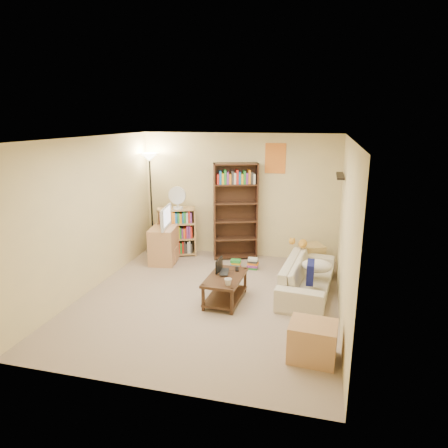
% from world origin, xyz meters
% --- Properties ---
extents(room, '(4.50, 4.54, 2.52)m').
position_xyz_m(room, '(0.00, 0.01, 1.62)').
color(room, tan).
rests_on(room, ground).
extents(sofa, '(1.98, 1.08, 0.54)m').
position_xyz_m(sofa, '(1.50, 0.64, 0.27)').
color(sofa, beige).
rests_on(sofa, ground).
extents(navy_pillow, '(0.11, 0.35, 0.32)m').
position_xyz_m(navy_pillow, '(1.55, 0.23, 0.51)').
color(navy_pillow, '#121651').
rests_on(navy_pillow, sofa).
extents(cream_blanket, '(0.49, 0.35, 0.21)m').
position_xyz_m(cream_blanket, '(1.64, 0.67, 0.46)').
color(cream_blanket, silver).
rests_on(cream_blanket, sofa).
extents(tabby_cat, '(0.43, 0.18, 0.15)m').
position_xyz_m(tabby_cat, '(1.33, 1.36, 0.61)').
color(tabby_cat, gold).
rests_on(tabby_cat, sofa).
extents(coffee_table, '(0.56, 0.95, 0.41)m').
position_xyz_m(coffee_table, '(0.28, -0.01, 0.27)').
color(coffee_table, '#402A18').
rests_on(coffee_table, ground).
extents(laptop, '(0.41, 0.33, 0.03)m').
position_xyz_m(laptop, '(0.28, 0.13, 0.43)').
color(laptop, black).
rests_on(laptop, coffee_table).
extents(laptop_screen, '(0.03, 0.31, 0.21)m').
position_xyz_m(laptop_screen, '(0.14, 0.13, 0.54)').
color(laptop_screen, white).
rests_on(laptop_screen, laptop).
extents(mug, '(0.14, 0.14, 0.10)m').
position_xyz_m(mug, '(0.40, -0.33, 0.47)').
color(mug, silver).
rests_on(mug, coffee_table).
extents(tv_remote, '(0.09, 0.17, 0.02)m').
position_xyz_m(tv_remote, '(0.39, 0.30, 0.43)').
color(tv_remote, black).
rests_on(tv_remote, coffee_table).
extents(tv_stand, '(0.56, 0.72, 0.71)m').
position_xyz_m(tv_stand, '(-1.32, 1.39, 0.36)').
color(tv_stand, tan).
rests_on(tv_stand, ground).
extents(television, '(0.76, 0.30, 0.42)m').
position_xyz_m(television, '(-1.32, 1.39, 0.92)').
color(television, black).
rests_on(television, tv_stand).
extents(tall_bookshelf, '(0.92, 0.55, 1.94)m').
position_xyz_m(tall_bookshelf, '(-0.01, 1.99, 1.02)').
color(tall_bookshelf, '#3B1E16').
rests_on(tall_bookshelf, ground).
extents(short_bookshelf, '(0.84, 0.57, 1.00)m').
position_xyz_m(short_bookshelf, '(-1.22, 1.86, 0.50)').
color(short_bookshelf, tan).
rests_on(short_bookshelf, ground).
extents(desk_fan, '(0.36, 0.20, 0.46)m').
position_xyz_m(desk_fan, '(-1.17, 1.82, 1.23)').
color(desk_fan, white).
rests_on(desk_fan, short_bookshelf).
extents(floor_lamp, '(0.35, 0.35, 2.09)m').
position_xyz_m(floor_lamp, '(-1.80, 1.95, 1.67)').
color(floor_lamp, black).
rests_on(floor_lamp, ground).
extents(side_table, '(0.54, 0.54, 0.47)m').
position_xyz_m(side_table, '(1.52, 1.76, 0.24)').
color(side_table, tan).
rests_on(side_table, ground).
extents(end_cabinet, '(0.58, 0.50, 0.46)m').
position_xyz_m(end_cabinet, '(1.65, -1.26, 0.23)').
color(end_cabinet, tan).
rests_on(end_cabinet, ground).
extents(book_stacks, '(0.52, 0.22, 0.21)m').
position_xyz_m(book_stacks, '(0.31, 1.43, 0.10)').
color(book_stacks, red).
rests_on(book_stacks, ground).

